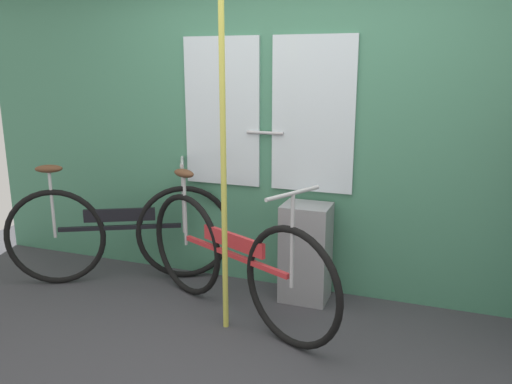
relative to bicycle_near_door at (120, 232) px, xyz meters
The scene contains 6 objects.
ground_plane 1.65m from the bicycle_near_door, 36.36° to the right, with size 6.44×4.28×0.04m, color #38383D.
train_door_wall 1.56m from the bicycle_near_door, 16.94° to the left, with size 5.44×0.28×2.32m.
bicycle_near_door is the anchor object (origin of this frame).
bicycle_leaning_behind 1.09m from the bicycle_near_door, 13.34° to the right, with size 1.64×0.84×0.97m.
trash_bin_by_wall 1.46m from the bicycle_near_door, ahead, with size 0.34×0.28×0.71m, color gray.
handrail_pole 1.36m from the bicycle_near_door, 20.72° to the right, with size 0.04×0.04×2.28m, color #C6C14C.
Camera 1 is at (1.03, -2.28, 1.67)m, focal length 36.10 mm.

